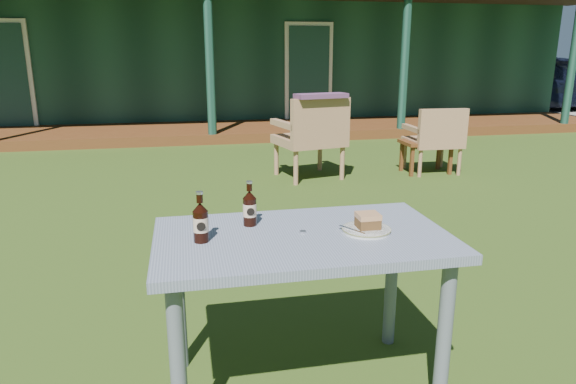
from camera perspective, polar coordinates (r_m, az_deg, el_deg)
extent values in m
plane|color=#334916|center=(3.84, -3.91, -6.82)|extent=(80.00, 80.00, 0.00)
cube|color=#163B2E|center=(13.04, -9.86, 14.44)|extent=(15.00, 6.00, 2.60)
cube|color=#572F15|center=(9.24, -8.65, 6.63)|extent=(15.00, 1.80, 0.16)
cylinder|color=#163B2E|center=(8.34, -8.66, 13.62)|extent=(0.14, 0.14, 2.45)
cylinder|color=#163B2E|center=(9.12, 12.80, 13.55)|extent=(0.14, 0.14, 2.45)
cylinder|color=#163B2E|center=(10.85, 29.04, 12.28)|extent=(0.14, 0.14, 2.45)
cube|color=white|center=(10.47, -29.02, 11.00)|extent=(0.95, 0.06, 2.00)
cube|color=#193D38|center=(10.44, -29.07, 10.98)|extent=(0.80, 0.04, 1.85)
cube|color=white|center=(10.31, 2.29, 12.81)|extent=(0.95, 0.06, 2.00)
cube|color=#193D38|center=(10.29, 2.33, 12.81)|extent=(0.80, 0.04, 1.85)
imported|color=black|center=(14.75, 26.75, 10.88)|extent=(4.38, 2.14, 1.44)
cube|color=slate|center=(2.12, 1.63, -5.24)|extent=(1.20, 0.70, 0.04)
cylinder|color=slate|center=(1.99, -12.10, -18.67)|extent=(0.06, 0.06, 0.68)
cylinder|color=slate|center=(2.22, 16.95, -15.24)|extent=(0.06, 0.06, 0.68)
cylinder|color=slate|center=(2.46, -12.07, -11.69)|extent=(0.06, 0.06, 0.68)
cylinder|color=slate|center=(2.64, 11.40, -9.65)|extent=(0.06, 0.06, 0.68)
cylinder|color=silver|center=(2.16, 8.69, -4.19)|extent=(0.20, 0.20, 0.01)
cylinder|color=olive|center=(2.16, 8.70, -4.07)|extent=(0.20, 0.20, 0.00)
cube|color=#4E3318|center=(2.17, 8.85, -3.41)|extent=(0.09, 0.08, 0.04)
cube|color=tan|center=(2.16, 8.89, -2.63)|extent=(0.09, 0.09, 0.02)
cube|color=silver|center=(2.13, 7.15, -4.19)|extent=(0.08, 0.13, 0.00)
cylinder|color=black|center=(2.20, -4.27, -2.21)|extent=(0.06, 0.06, 0.12)
cone|color=black|center=(2.18, -4.31, -0.29)|extent=(0.06, 0.06, 0.03)
cylinder|color=black|center=(2.17, -4.32, 0.55)|extent=(0.02, 0.02, 0.03)
cylinder|color=silver|center=(2.17, -4.34, 1.09)|extent=(0.03, 0.03, 0.01)
cylinder|color=#CCB090|center=(2.20, -4.27, -1.98)|extent=(0.06, 0.06, 0.06)
cylinder|color=black|center=(2.17, -4.17, -2.21)|extent=(0.03, 0.00, 0.03)
cylinder|color=black|center=(2.04, -9.65, -3.80)|extent=(0.06, 0.06, 0.13)
cone|color=black|center=(2.01, -9.75, -1.64)|extent=(0.06, 0.06, 0.03)
cylinder|color=black|center=(2.00, -9.80, -0.70)|extent=(0.03, 0.03, 0.03)
cylinder|color=silver|center=(2.00, -9.83, -0.09)|extent=(0.03, 0.03, 0.01)
cylinder|color=#CCB090|center=(2.04, -9.67, -3.54)|extent=(0.06, 0.06, 0.06)
cylinder|color=black|center=(2.01, -9.63, -3.81)|extent=(0.03, 0.00, 0.03)
cylinder|color=silver|center=(2.13, 1.66, -4.44)|extent=(0.03, 0.03, 0.01)
cube|color=#A07450|center=(6.05, 2.33, 5.75)|extent=(0.84, 0.80, 0.10)
cube|color=#A07450|center=(5.76, 3.66, 8.08)|extent=(0.71, 0.24, 0.46)
cube|color=#A07450|center=(6.19, 4.88, 7.83)|extent=(0.21, 0.62, 0.07)
cube|color=#A07450|center=(5.90, -0.50, 7.53)|extent=(0.21, 0.62, 0.07)
cylinder|color=#A07450|center=(6.47, 3.56, 4.15)|extent=(0.06, 0.06, 0.39)
cylinder|color=#A07450|center=(6.22, -1.30, 3.72)|extent=(0.06, 0.06, 0.39)
cylinder|color=#A07450|center=(6.00, 6.04, 3.21)|extent=(0.06, 0.06, 0.39)
cylinder|color=#A07450|center=(5.72, 0.88, 2.71)|extent=(0.06, 0.06, 0.39)
cube|color=#A07450|center=(6.58, 15.76, 5.35)|extent=(0.61, 0.57, 0.08)
cube|color=#A07450|center=(6.33, 16.85, 7.07)|extent=(0.60, 0.09, 0.39)
cube|color=#A07450|center=(6.69, 17.86, 6.84)|extent=(0.08, 0.52, 0.06)
cube|color=#A07450|center=(6.46, 13.66, 6.86)|extent=(0.08, 0.52, 0.06)
cylinder|color=#A07450|center=(6.93, 16.69, 4.01)|extent=(0.05, 0.05, 0.33)
cylinder|color=#A07450|center=(6.72, 12.85, 3.94)|extent=(0.05, 0.05, 0.33)
cylinder|color=#A07450|center=(6.52, 18.50, 3.20)|extent=(0.05, 0.05, 0.33)
cylinder|color=#A07450|center=(6.30, 14.46, 3.10)|extent=(0.05, 0.05, 0.33)
cube|color=#5D3659|center=(5.73, 3.70, 10.62)|extent=(0.62, 0.34, 0.05)
cube|color=#572F15|center=(6.50, 15.16, 5.36)|extent=(0.60, 0.40, 0.04)
cube|color=#572F15|center=(6.30, 13.60, 3.30)|extent=(0.04, 0.04, 0.36)
cube|color=#572F15|center=(6.53, 17.59, 3.42)|extent=(0.04, 0.04, 0.36)
cube|color=#572F15|center=(6.57, 12.51, 3.84)|extent=(0.04, 0.04, 0.36)
cube|color=#572F15|center=(6.78, 16.38, 3.94)|extent=(0.04, 0.04, 0.36)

